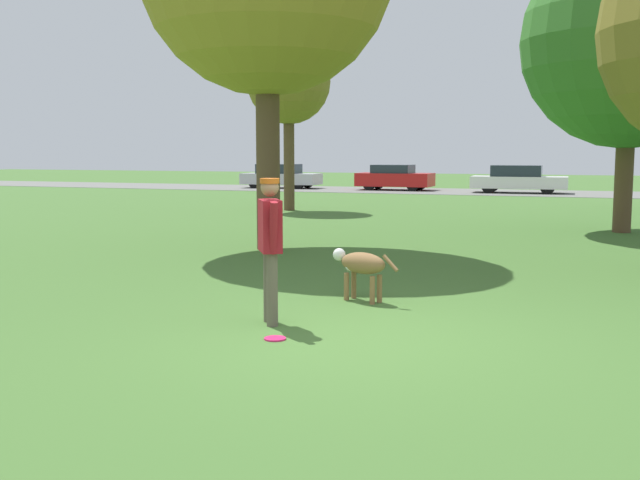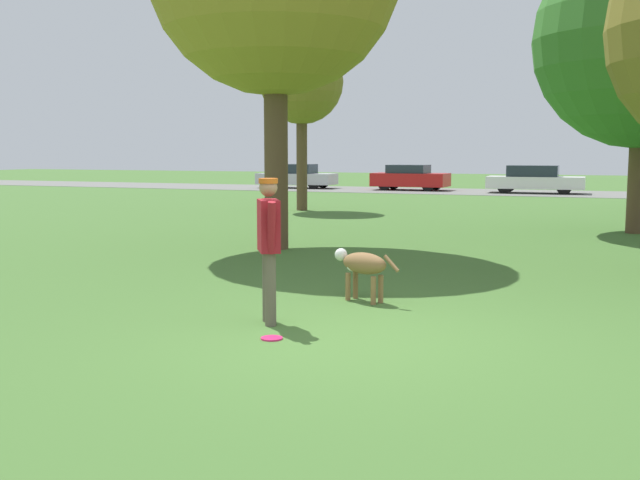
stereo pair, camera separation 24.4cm
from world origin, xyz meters
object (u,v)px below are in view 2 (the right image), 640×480
parked_car_silver (296,176)px  parked_car_white (535,179)px  dog (362,265)px  person (269,238)px  parked_car_red (410,178)px  tree_far_left (302,83)px  frisbee (272,338)px

parked_car_silver → parked_car_white: (12.63, -0.49, 0.02)m
dog → parked_car_silver: size_ratio=0.24×
person → parked_car_red: size_ratio=0.44×
person → tree_far_left: size_ratio=0.30×
parked_car_red → parked_car_white: size_ratio=0.85×
parked_car_silver → parked_car_white: bearing=-3.6°
parked_car_silver → parked_car_white: size_ratio=0.94×
frisbee → parked_car_white: (-0.39, 29.91, 0.65)m
dog → tree_far_left: 16.07m
tree_far_left → parked_car_white: bearing=65.3°
parked_car_silver → parked_car_red: size_ratio=1.11×
tree_far_left → parked_car_silver: tree_far_left is taller
dog → parked_car_silver: parked_car_silver is taller
tree_far_left → parked_car_white: 15.39m
parked_car_white → parked_car_silver: bearing=176.3°
dog → tree_far_left: (-6.88, 14.02, 3.76)m
parked_car_silver → parked_car_red: same height
frisbee → tree_far_left: bearing=112.1°
tree_far_left → parked_car_white: size_ratio=1.26×
frisbee → tree_far_left: (-6.64, 16.32, 4.23)m
person → dog: (0.58, 1.64, -0.52)m
parked_car_red → parked_car_white: bearing=-4.5°
parked_car_red → parked_car_white: 6.30m
parked_car_silver → dog: bearing=-66.1°
tree_far_left → parked_car_silver: (-6.38, 14.08, -3.60)m
parked_car_red → person: bearing=-77.1°
person → frisbee: 1.24m
parked_car_silver → parked_car_red: bearing=-0.4°
frisbee → parked_car_white: 29.92m
frisbee → tree_far_left: 18.12m
dog → parked_car_silver: (-13.26, 28.11, 0.16)m
tree_far_left → parked_car_silver: size_ratio=1.33×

